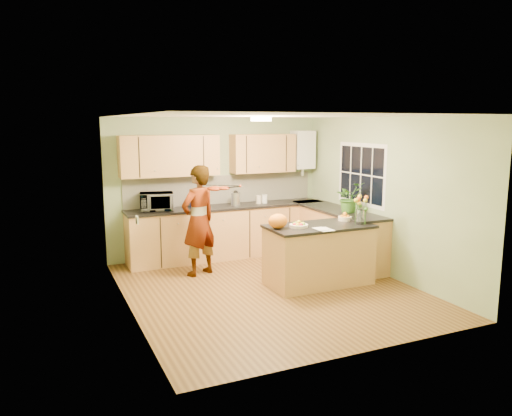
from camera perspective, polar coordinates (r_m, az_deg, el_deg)
name	(u,v)px	position (r m, az deg, el deg)	size (l,w,h in m)	color
floor	(269,289)	(7.40, 1.53, -9.26)	(4.50, 4.50, 0.00)	#553618
ceiling	(270,116)	(7.00, 1.62, 10.48)	(4.00, 4.50, 0.02)	white
wall_back	(217,187)	(9.15, -4.52, 2.42)	(4.00, 0.02, 2.50)	gray
wall_front	(365,238)	(5.20, 12.37, -3.36)	(4.00, 0.02, 2.50)	gray
wall_left	(127,216)	(6.50, -14.54, -0.85)	(0.02, 4.50, 2.50)	gray
wall_right	(383,197)	(8.15, 14.36, 1.25)	(0.02, 4.50, 2.50)	gray
back_counter	(228,231)	(9.04, -3.22, -2.66)	(3.64, 0.62, 0.94)	#B9804A
right_counter	(336,236)	(8.80, 9.18, -3.12)	(0.62, 2.24, 0.94)	#B9804A
splashback	(222,189)	(9.18, -3.90, 2.14)	(3.60, 0.02, 0.52)	white
upper_cabinets	(210,155)	(8.88, -5.28, 6.08)	(3.20, 0.34, 0.70)	#B9804A
boiler	(303,150)	(9.65, 5.36, 6.64)	(0.40, 0.30, 0.86)	white
window_right	(361,174)	(8.58, 11.93, 3.78)	(0.01, 1.30, 1.05)	white
light_switch	(137,220)	(5.91, -13.44, -1.34)	(0.02, 0.09, 0.09)	white
ceiling_lamp	(261,119)	(7.27, 0.58, 10.15)	(0.30, 0.30, 0.07)	#FFEABF
peninsula_island	(319,254)	(7.58, 7.19, -5.29)	(1.57, 0.81, 0.90)	#B9804A
fruit_dish	(299,224)	(7.30, 4.91, -1.89)	(0.27, 0.27, 0.10)	beige
orange_bowl	(345,217)	(7.89, 10.12, -1.04)	(0.21, 0.21, 0.12)	beige
flower_vase	(361,203)	(7.61, 11.88, 0.52)	(0.26, 0.26, 0.48)	silver
orange_bag	(278,221)	(7.19, 2.51, -1.50)	(0.28, 0.24, 0.21)	orange
papers	(324,229)	(7.18, 7.82, -2.42)	(0.20, 0.27, 0.01)	white
violinist	(199,221)	(7.93, -6.57, -1.45)	(0.64, 0.42, 1.76)	tan
violin	(215,189)	(7.70, -4.73, 2.23)	(0.55, 0.22, 0.11)	#551205
microwave	(157,202)	(8.59, -11.29, 0.72)	(0.55, 0.37, 0.30)	white
blue_box	(199,202)	(8.74, -6.54, 0.69)	(0.26, 0.19, 0.21)	navy
kettle	(236,198)	(8.95, -2.33, 1.11)	(0.17, 0.17, 0.32)	silver
jar_cream	(259,199)	(9.17, 0.32, 0.98)	(0.10, 0.10, 0.15)	beige
jar_white	(265,199)	(9.21, 0.99, 1.05)	(0.10, 0.10, 0.16)	white
potted_plant	(349,197)	(8.38, 10.60, 1.21)	(0.45, 0.39, 0.50)	#376C24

